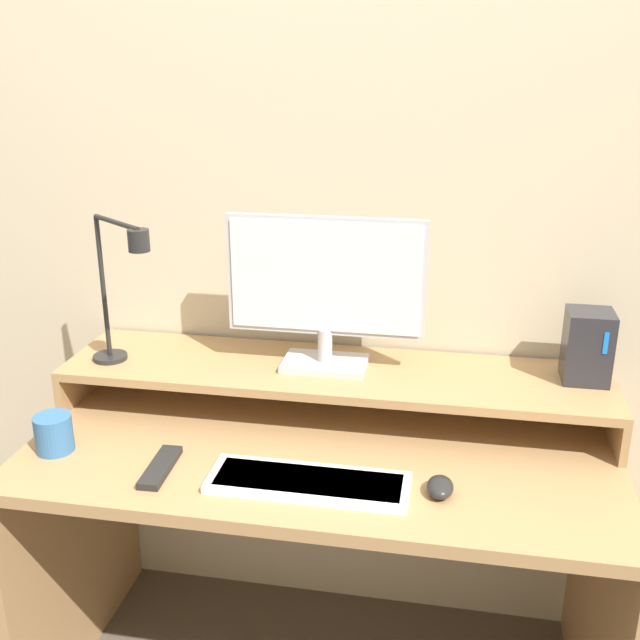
# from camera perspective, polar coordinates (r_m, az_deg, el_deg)

# --- Properties ---
(wall_back) EXTENTS (6.00, 0.05, 2.50)m
(wall_back) POSITION_cam_1_polar(r_m,az_deg,el_deg) (1.95, 2.12, 9.99)
(wall_back) COLOR beige
(wall_back) RESTS_ON ground_plane
(desk) EXTENTS (1.37, 0.67, 0.71)m
(desk) POSITION_cam_1_polar(r_m,az_deg,el_deg) (1.88, 0.10, -14.59)
(desk) COLOR #A87F51
(desk) RESTS_ON ground_plane
(monitor_shelf) EXTENTS (1.37, 0.32, 0.12)m
(monitor_shelf) POSITION_cam_1_polar(r_m,az_deg,el_deg) (1.89, 1.08, -4.17)
(monitor_shelf) COLOR #A87F51
(monitor_shelf) RESTS_ON desk
(monitor) EXTENTS (0.49, 0.13, 0.38)m
(monitor) POSITION_cam_1_polar(r_m,az_deg,el_deg) (1.82, 0.41, 2.49)
(monitor) COLOR #BCBCC1
(monitor) RESTS_ON monitor_shelf
(desk_lamp) EXTENTS (0.23, 0.19, 0.38)m
(desk_lamp) POSITION_cam_1_polar(r_m,az_deg,el_deg) (1.86, -14.97, 2.47)
(desk_lamp) COLOR black
(desk_lamp) RESTS_ON monitor_shelf
(router_dock) EXTENTS (0.11, 0.11, 0.17)m
(router_dock) POSITION_cam_1_polar(r_m,az_deg,el_deg) (1.89, 19.70, -1.89)
(router_dock) COLOR #28282D
(router_dock) RESTS_ON monitor_shelf
(keyboard) EXTENTS (0.43, 0.14, 0.02)m
(keyboard) POSITION_cam_1_polar(r_m,az_deg,el_deg) (1.61, -0.88, -12.27)
(keyboard) COLOR white
(keyboard) RESTS_ON desk
(mouse) EXTENTS (0.06, 0.08, 0.03)m
(mouse) POSITION_cam_1_polar(r_m,az_deg,el_deg) (1.61, 9.13, -12.45)
(mouse) COLOR black
(mouse) RESTS_ON desk
(remote_control) EXTENTS (0.05, 0.17, 0.02)m
(remote_control) POSITION_cam_1_polar(r_m,az_deg,el_deg) (1.71, -12.07, -10.91)
(remote_control) COLOR black
(remote_control) RESTS_ON desk
(mug) EXTENTS (0.09, 0.09, 0.09)m
(mug) POSITION_cam_1_polar(r_m,az_deg,el_deg) (1.84, -19.62, -8.14)
(mug) COLOR #33669E
(mug) RESTS_ON desk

